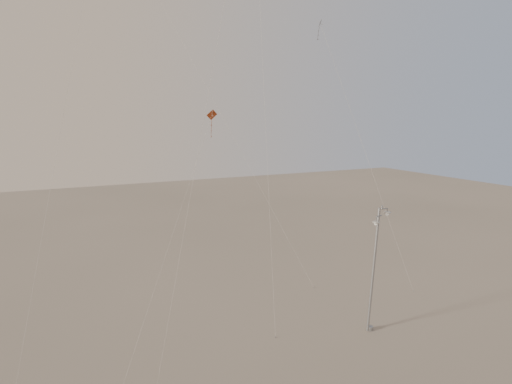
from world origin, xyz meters
name	(u,v)px	position (x,y,z in m)	size (l,w,h in m)	color
ground	(313,370)	(0.00, 0.00, 0.00)	(160.00, 160.00, 0.00)	gray
street_lamp	(375,266)	(6.51, 2.21, 4.93)	(1.61, 0.65, 9.24)	gray
kite_1	(225,2)	(-3.24, 5.78, 22.15)	(8.95, 7.22, 30.68)	#2D2726
kite_3	(194,170)	(-5.38, 6.03, 11.93)	(9.29, 9.47, 15.81)	maroon
kite_4	(344,93)	(10.16, 11.22, 17.45)	(5.99, 7.71, 23.94)	#2D2726
kite_5	(185,48)	(-2.19, 18.63, 21.57)	(12.26, 11.70, 29.37)	#A8521C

